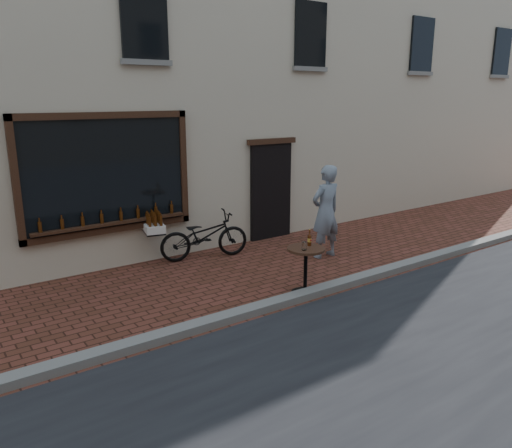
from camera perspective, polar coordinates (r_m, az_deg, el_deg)
ground at (r=8.14m, az=5.61°, el=-9.14°), size 90.00×90.00×0.00m
kerb at (r=8.26m, az=4.70°, el=-8.31°), size 90.00×0.25×0.12m
shop_building at (r=13.19m, az=-13.99°, el=21.66°), size 28.00×6.20×10.00m
cargo_bicycle at (r=10.22m, az=-6.14°, el=-1.30°), size 2.19×1.05×1.03m
bistro_table at (r=8.37m, az=5.71°, el=-4.23°), size 0.63×0.63×1.08m
pedestrian at (r=10.27m, az=7.97°, el=1.41°), size 0.70×0.47×1.92m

